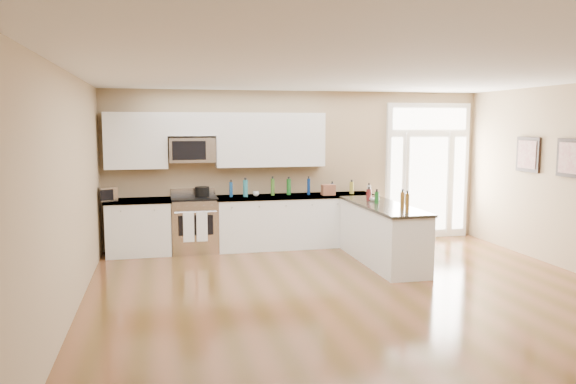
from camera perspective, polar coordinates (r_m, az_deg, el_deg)
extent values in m
plane|color=#553918|center=(6.85, 9.41, -11.93)|extent=(8.00, 8.00, 0.00)
plane|color=tan|center=(10.32, 1.13, 2.46)|extent=(7.00, 0.00, 7.00)
plane|color=tan|center=(6.12, -22.24, -1.12)|extent=(0.00, 8.00, 8.00)
plane|color=white|center=(6.51, 9.91, 12.10)|extent=(8.00, 8.00, 0.00)
cube|color=white|center=(9.84, -14.90, -3.57)|extent=(1.06, 0.62, 0.90)
cube|color=black|center=(9.92, -14.83, -5.85)|extent=(1.02, 0.52, 0.10)
cube|color=black|center=(9.77, -14.98, -0.86)|extent=(1.10, 0.66, 0.04)
cube|color=white|center=(10.11, 0.69, -3.07)|extent=(2.81, 0.62, 0.90)
cube|color=black|center=(10.18, 0.69, -5.29)|extent=(2.77, 0.52, 0.10)
cube|color=black|center=(10.03, 0.70, -0.42)|extent=(2.85, 0.66, 0.04)
cube|color=white|center=(9.08, 9.53, -4.31)|extent=(0.65, 2.28, 0.90)
cube|color=black|center=(9.16, 9.48, -6.76)|extent=(0.61, 2.18, 0.10)
cube|color=black|center=(9.00, 9.59, -1.37)|extent=(0.69, 2.32, 0.04)
cube|color=white|center=(9.83, -15.19, 5.06)|extent=(1.04, 0.33, 0.95)
cube|color=white|center=(10.01, -1.81, 5.33)|extent=(1.94, 0.33, 0.95)
cube|color=white|center=(9.83, -9.79, 6.81)|extent=(0.82, 0.33, 0.40)
cube|color=silver|center=(9.81, -9.72, 4.24)|extent=(0.78, 0.40, 0.42)
cube|color=black|center=(9.60, -10.01, 4.17)|extent=(0.56, 0.01, 0.32)
cube|color=white|center=(11.19, 13.97, 2.09)|extent=(1.70, 0.08, 2.60)
cube|color=white|center=(11.16, 14.05, 0.79)|extent=(0.78, 0.02, 1.80)
cube|color=white|center=(10.88, 10.95, 0.71)|extent=(0.22, 0.02, 1.80)
cube|color=white|center=(11.48, 16.99, 0.85)|extent=(0.22, 0.02, 1.80)
cube|color=white|center=(11.11, 14.24, 7.21)|extent=(1.50, 0.02, 0.40)
cube|color=black|center=(10.14, 23.21, 3.52)|extent=(0.04, 0.58, 0.58)
cube|color=brown|center=(10.12, 23.10, 3.52)|extent=(0.01, 0.46, 0.46)
cube|color=black|center=(9.35, 26.81, 3.10)|extent=(0.04, 0.58, 0.58)
cube|color=brown|center=(9.33, 26.69, 3.10)|extent=(0.01, 0.46, 0.46)
cube|color=silver|center=(9.85, -9.46, -3.37)|extent=(0.78, 0.64, 0.92)
cube|color=black|center=(9.77, -9.52, -0.63)|extent=(0.78, 0.60, 0.03)
cube|color=silver|center=(10.06, -9.63, 0.01)|extent=(0.78, 0.04, 0.14)
cube|color=black|center=(9.51, -9.35, -3.36)|extent=(0.58, 0.01, 0.34)
cylinder|color=silver|center=(9.45, -9.36, -2.07)|extent=(0.70, 0.02, 0.02)
cube|color=white|center=(9.48, -10.06, -3.54)|extent=(0.18, 0.02, 0.50)
cube|color=white|center=(9.49, -8.73, -3.50)|extent=(0.18, 0.02, 0.50)
cylinder|color=black|center=(9.80, -8.71, 0.06)|extent=(0.30, 0.30, 0.19)
cube|color=silver|center=(9.67, -17.87, -0.21)|extent=(0.34, 0.31, 0.24)
cube|color=brown|center=(10.04, 4.11, 0.22)|extent=(0.23, 0.17, 0.19)
imported|color=white|center=(9.83, -17.78, -0.64)|extent=(0.27, 0.27, 0.05)
imported|color=white|center=(9.36, 8.70, -0.76)|extent=(0.18, 0.18, 0.05)
imported|color=white|center=(9.89, -3.27, -0.18)|extent=(0.13, 0.13, 0.08)
cylinder|color=#19591E|center=(10.06, 0.08, 0.53)|extent=(0.08, 0.08, 0.28)
cylinder|color=navy|center=(10.22, 4.52, 0.34)|extent=(0.06, 0.06, 0.19)
cylinder|color=brown|center=(8.22, 12.01, -1.08)|extent=(0.06, 0.06, 0.28)
cylinder|color=olive|center=(10.27, 6.49, 0.43)|extent=(0.08, 0.08, 0.22)
cylinder|color=#26727F|center=(9.82, -4.35, 0.38)|extent=(0.08, 0.08, 0.29)
cylinder|color=#591919|center=(9.38, 8.22, -0.29)|extent=(0.08, 0.08, 0.19)
cylinder|color=#B2B2B7|center=(9.70, 8.22, 0.03)|extent=(0.06, 0.06, 0.22)
cylinder|color=navy|center=(10.07, 2.11, 0.55)|extent=(0.06, 0.06, 0.29)
cylinder|color=#3F7226|center=(9.97, -1.57, 0.51)|extent=(0.07, 0.07, 0.30)
cylinder|color=#19591E|center=(9.06, 9.01, -0.56)|extent=(0.07, 0.07, 0.19)
cylinder|color=navy|center=(9.81, -5.81, 0.25)|extent=(0.06, 0.06, 0.26)
cylinder|color=brown|center=(8.52, 11.54, -0.85)|extent=(0.06, 0.06, 0.26)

